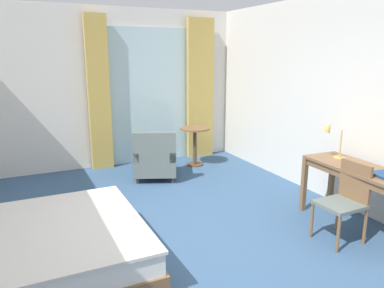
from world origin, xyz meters
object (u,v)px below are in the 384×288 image
bed (27,255)px  writing_desk (362,176)px  desk_chair (346,198)px  desk_lamp (331,134)px  armchair_by_window (156,159)px  round_cafe_table (195,138)px

bed → writing_desk: (3.64, -0.57, 0.42)m
desk_chair → desk_lamp: size_ratio=1.85×
desk_chair → armchair_by_window: 3.17m
desk_chair → desk_lamp: (0.33, 0.61, 0.58)m
bed → writing_desk: bearing=-8.9°
bed → round_cafe_table: size_ratio=2.88×
bed → armchair_by_window: 3.06m
bed → desk_lamp: 3.70m
writing_desk → desk_lamp: bearing=94.0°
writing_desk → round_cafe_table: bearing=101.0°
bed → armchair_by_window: (2.08, 2.24, 0.08)m
desk_chair → round_cafe_table: desk_chair is taller
bed → round_cafe_table: 4.02m
armchair_by_window → bed: bearing=-132.8°
writing_desk → desk_lamp: 0.64m
desk_lamp → desk_chair: bearing=-118.6°
armchair_by_window → round_cafe_table: (0.93, 0.41, 0.19)m
bed → desk_lamp: desk_lamp is taller
armchair_by_window → desk_lamp: bearing=-56.7°
desk_lamp → bed: bearing=178.8°
armchair_by_window → round_cafe_table: bearing=23.7°
bed → desk_chair: size_ratio=2.32×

